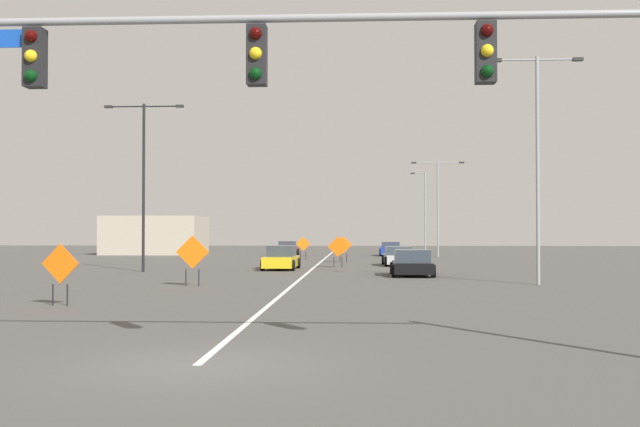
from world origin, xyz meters
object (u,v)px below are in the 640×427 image
(construction_sign_right_lane, at_px, (343,246))
(car_black_near, at_px, (412,263))
(car_red_mid, at_px, (288,249))
(car_blue_far, at_px, (391,249))
(construction_sign_right_shoulder, at_px, (303,245))
(construction_sign_median_far, at_px, (192,254))
(traffic_signal_assembly, at_px, (369,74))
(car_yellow_passing, at_px, (281,259))
(car_silver_distant, at_px, (398,256))
(street_lamp_near_right, at_px, (424,208))
(street_lamp_mid_right, at_px, (438,199))
(construction_sign_left_shoulder, at_px, (338,248))
(street_lamp_mid_left, at_px, (538,151))
(construction_sign_median_near, at_px, (60,267))
(street_lamp_far_right, at_px, (144,172))

(construction_sign_right_lane, distance_m, car_black_near, 16.63)
(car_red_mid, height_order, car_blue_far, car_red_mid)
(construction_sign_right_shoulder, distance_m, car_blue_far, 12.44)
(construction_sign_median_far, relative_size, construction_sign_right_lane, 1.11)
(traffic_signal_assembly, distance_m, car_yellow_passing, 33.18)
(car_yellow_passing, bearing_deg, car_silver_distant, 36.73)
(street_lamp_near_right, bearing_deg, construction_sign_right_shoulder, -118.09)
(construction_sign_right_lane, bearing_deg, car_silver_distant, -51.60)
(street_lamp_mid_right, relative_size, car_red_mid, 1.86)
(construction_sign_left_shoulder, xyz_separation_m, car_silver_distant, (3.93, 2.91, -0.62))
(construction_sign_median_far, relative_size, car_red_mid, 0.47)
(traffic_signal_assembly, xyz_separation_m, car_yellow_passing, (-4.83, 32.53, -4.41))
(street_lamp_mid_left, height_order, car_silver_distant, street_lamp_mid_left)
(car_yellow_passing, bearing_deg, car_blue_far, 73.13)
(traffic_signal_assembly, height_order, street_lamp_mid_right, street_lamp_mid_right)
(construction_sign_median_far, bearing_deg, construction_sign_right_shoulder, 84.88)
(car_blue_far, bearing_deg, construction_sign_median_near, -104.54)
(construction_sign_right_shoulder, height_order, car_yellow_passing, construction_sign_right_shoulder)
(construction_sign_right_lane, bearing_deg, traffic_signal_assembly, -88.24)
(street_lamp_mid_left, height_order, car_yellow_passing, street_lamp_mid_left)
(street_lamp_mid_left, relative_size, construction_sign_right_shoulder, 5.40)
(car_black_near, bearing_deg, car_blue_far, 89.67)
(street_lamp_mid_right, xyz_separation_m, construction_sign_left_shoulder, (-8.24, -19.25, -3.82))
(car_black_near, bearing_deg, construction_sign_median_near, -126.67)
(construction_sign_median_far, bearing_deg, car_yellow_passing, 80.39)
(street_lamp_near_right, xyz_separation_m, car_blue_far, (-4.04, -11.27, -4.07))
(traffic_signal_assembly, bearing_deg, street_lamp_mid_left, 69.58)
(traffic_signal_assembly, xyz_separation_m, car_black_near, (2.55, 26.48, -4.42))
(car_red_mid, relative_size, car_yellow_passing, 1.01)
(traffic_signal_assembly, height_order, street_lamp_near_right, street_lamp_near_right)
(construction_sign_left_shoulder, distance_m, car_yellow_passing, 4.20)
(street_lamp_mid_right, bearing_deg, street_lamp_near_right, 89.85)
(construction_sign_right_lane, bearing_deg, street_lamp_far_right, -130.38)
(street_lamp_far_right, height_order, car_black_near, street_lamp_far_right)
(construction_sign_median_near, height_order, construction_sign_right_lane, construction_sign_median_near)
(construction_sign_left_shoulder, bearing_deg, car_red_mid, 103.28)
(street_lamp_far_right, height_order, construction_sign_left_shoulder, street_lamp_far_right)
(car_blue_far, bearing_deg, street_lamp_far_right, -118.51)
(construction_sign_median_near, xyz_separation_m, construction_sign_median_far, (2.33, 8.40, 0.13))
(construction_sign_median_near, distance_m, car_yellow_passing, 22.74)
(traffic_signal_assembly, distance_m, construction_sign_median_far, 20.35)
(construction_sign_median_near, distance_m, construction_sign_left_shoulder, 26.01)
(construction_sign_left_shoulder, relative_size, car_silver_distant, 0.43)
(traffic_signal_assembly, bearing_deg, construction_sign_left_shoulder, 92.46)
(construction_sign_left_shoulder, bearing_deg, car_yellow_passing, -143.04)
(construction_sign_right_lane, bearing_deg, street_lamp_mid_left, -68.38)
(construction_sign_right_lane, xyz_separation_m, car_blue_far, (4.04, 14.81, -0.60))
(street_lamp_far_right, distance_m, car_yellow_passing, 9.51)
(street_lamp_mid_left, xyz_separation_m, car_silver_distant, (-5.13, 17.65, -5.15))
(street_lamp_mid_left, distance_m, car_blue_far, 37.84)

